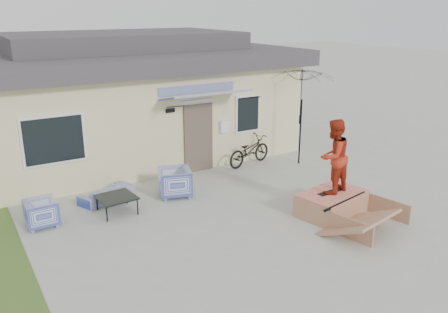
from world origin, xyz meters
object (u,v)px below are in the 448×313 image
loveseat (105,190)px  armchair_right (175,181)px  coffee_table (117,204)px  skateboard (331,191)px  skate_ramp (332,203)px  skater (333,155)px  armchair_left (42,212)px  patio_umbrella (301,110)px  bicycle (249,148)px

loveseat → armchair_right: size_ratio=1.68×
armchair_right → coffee_table: size_ratio=0.99×
coffee_table → skateboard: (4.48, -2.74, 0.35)m
armchair_right → skate_ramp: 4.12m
coffee_table → skater: (4.48, -2.74, 1.28)m
armchair_left → patio_umbrella: (8.06, 0.48, 1.39)m
patio_umbrella → skate_ramp: (-1.85, -3.44, -1.48)m
patio_umbrella → skate_ramp: size_ratio=1.02×
armchair_right → skateboard: (2.78, -2.97, 0.14)m
patio_umbrella → armchair_right: bearing=-174.9°
armchair_left → patio_umbrella: patio_umbrella is taller
coffee_table → skateboard: 5.26m
patio_umbrella → coffee_table: bearing=-174.1°
armchair_right → patio_umbrella: size_ratio=0.39×
coffee_table → skate_ramp: skate_ramp is taller
armchair_right → bicycle: 3.38m
coffee_table → patio_umbrella: patio_umbrella is taller
patio_umbrella → skate_ramp: patio_umbrella is taller
coffee_table → skateboard: bearing=-31.5°
armchair_left → armchair_right: size_ratio=0.84×
armchair_left → coffee_table: size_ratio=0.83×
skater → armchair_left: bearing=-36.7°
loveseat → skate_ramp: 5.81m
patio_umbrella → bicycle: bearing=153.7°
patio_umbrella → skater: bearing=-118.7°
loveseat → bicycle: bicycle is taller
coffee_table → bicycle: (4.87, 1.38, 0.36)m
armchair_left → bicycle: size_ratio=0.40×
armchair_left → skate_ramp: 6.89m
armchair_right → skateboard: size_ratio=1.11×
skateboard → bicycle: bearing=80.4°
armchair_left → skateboard: bearing=-115.9°
armchair_right → bicycle: (3.18, 1.14, 0.14)m
armchair_left → coffee_table: 1.74m
skateboard → loveseat: bearing=136.9°
loveseat → armchair_left: (-1.72, -0.72, 0.08)m
skater → coffee_table: bearing=-43.0°
armchair_left → armchair_right: armchair_right is taller
skater → skateboard: bearing=78.4°
bicycle → skateboard: (-0.39, -4.12, -0.01)m
loveseat → skater: skater is taller
loveseat → armchair_right: bearing=135.6°
patio_umbrella → loveseat: bearing=177.8°
coffee_table → skate_ramp: size_ratio=0.40×
armchair_left → bicycle: 6.71m
loveseat → skateboard: (4.49, -3.63, 0.28)m
loveseat → skateboard: bearing=117.7°
coffee_table → skater: bearing=-31.5°
armchair_right → skateboard: 4.07m
armchair_left → skater: bearing=-115.9°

